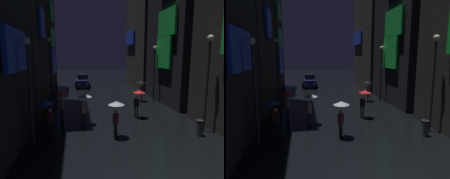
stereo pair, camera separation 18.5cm
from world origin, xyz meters
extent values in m
cube|color=#264CF9|center=(-5.35, 4.35, 4.87)|extent=(0.20, 3.06, 1.91)
cube|color=#264CF9|center=(-5.35, 12.55, 7.25)|extent=(0.20, 2.16, 2.38)
cube|color=#2D2826|center=(-7.50, 21.88, 6.32)|extent=(4.00, 7.76, 12.64)
cube|color=#264CF9|center=(-5.35, 20.25, 4.03)|extent=(0.20, 3.46, 3.12)
cube|color=#26E54C|center=(-5.35, 20.55, 6.66)|extent=(0.20, 3.61, 2.33)
cube|color=#26E54C|center=(-5.35, 20.68, 9.87)|extent=(0.20, 2.88, 2.30)
cube|color=black|center=(7.50, 13.02, 7.11)|extent=(4.00, 8.03, 14.21)
cube|color=#26E54C|center=(5.35, 12.13, 4.91)|extent=(0.20, 2.80, 2.90)
cube|color=#26E54C|center=(5.35, 11.70, 7.48)|extent=(0.20, 3.33, 2.30)
cube|color=#33302D|center=(7.50, 22.16, 10.91)|extent=(4.00, 8.32, 21.83)
cube|color=#264CF9|center=(5.35, 23.86, 7.09)|extent=(0.20, 4.11, 1.82)
cylinder|color=#2D2D38|center=(1.59, 8.49, 0.42)|extent=(0.12, 0.12, 0.85)
cylinder|color=#2D2D38|center=(1.75, 8.40, 0.42)|extent=(0.12, 0.12, 0.85)
cube|color=black|center=(1.67, 8.44, 1.15)|extent=(0.40, 0.36, 0.60)
sphere|color=beige|center=(1.67, 8.44, 1.56)|extent=(0.22, 0.22, 0.22)
cylinder|color=black|center=(1.85, 8.40, 1.20)|extent=(0.09, 0.09, 0.50)
cylinder|color=slate|center=(1.85, 8.40, 1.53)|extent=(0.02, 0.02, 0.77)
cone|color=red|center=(1.85, 8.40, 2.02)|extent=(0.90, 0.90, 0.20)
cylinder|color=black|center=(-3.75, 8.88, 0.42)|extent=(0.12, 0.12, 0.85)
cylinder|color=black|center=(-3.80, 8.71, 0.42)|extent=(0.12, 0.12, 0.85)
cube|color=gray|center=(-3.78, 8.80, 1.15)|extent=(0.30, 0.39, 0.60)
sphere|color=beige|center=(-3.78, 8.80, 1.56)|extent=(0.22, 0.22, 0.22)
cylinder|color=gray|center=(-3.77, 8.61, 1.20)|extent=(0.09, 0.09, 0.50)
cylinder|color=slate|center=(-3.77, 8.61, 1.53)|extent=(0.02, 0.02, 0.77)
cone|color=red|center=(-3.77, 8.61, 2.02)|extent=(0.90, 0.90, 0.20)
cylinder|color=#2D2D38|center=(-2.35, 7.46, 0.42)|extent=(0.12, 0.12, 0.85)
cylinder|color=#2D2D38|center=(-2.20, 7.55, 0.42)|extent=(0.12, 0.12, 0.85)
cube|color=gray|center=(-2.27, 7.51, 1.15)|extent=(0.40, 0.36, 0.60)
sphere|color=beige|center=(-2.27, 7.51, 1.56)|extent=(0.22, 0.22, 0.22)
cylinder|color=gray|center=(-2.14, 7.64, 1.20)|extent=(0.09, 0.09, 0.50)
cylinder|color=slate|center=(-2.14, 7.64, 1.53)|extent=(0.02, 0.02, 0.77)
cone|color=silver|center=(-2.14, 7.64, 2.02)|extent=(0.90, 0.90, 0.20)
cylinder|color=black|center=(-4.13, 5.99, 0.42)|extent=(0.12, 0.12, 0.85)
cylinder|color=black|center=(-4.31, 6.01, 0.42)|extent=(0.12, 0.12, 0.85)
cube|color=#4C1E23|center=(-4.22, 6.00, 1.15)|extent=(0.36, 0.25, 0.60)
sphere|color=beige|center=(-4.22, 6.00, 1.56)|extent=(0.22, 0.22, 0.22)
cylinder|color=#4C1E23|center=(-4.40, 5.97, 1.20)|extent=(0.09, 0.09, 0.50)
cylinder|color=slate|center=(-4.40, 5.97, 1.53)|extent=(0.02, 0.02, 0.77)
cone|color=#263FB2|center=(-4.40, 5.97, 2.02)|extent=(0.90, 0.90, 0.20)
cylinder|color=black|center=(-0.65, 4.91, 0.42)|extent=(0.12, 0.12, 0.85)
cylinder|color=black|center=(-0.54, 5.06, 0.42)|extent=(0.12, 0.12, 0.85)
cube|color=#4C1E23|center=(-0.59, 4.98, 1.15)|extent=(0.38, 0.40, 0.60)
sphere|color=#9E7051|center=(-0.59, 4.98, 1.56)|extent=(0.22, 0.22, 0.22)
cylinder|color=#4C1E23|center=(-0.52, 5.16, 1.20)|extent=(0.09, 0.09, 0.50)
cylinder|color=slate|center=(-0.52, 5.16, 1.53)|extent=(0.02, 0.02, 0.77)
cone|color=silver|center=(-0.52, 5.16, 2.02)|extent=(0.90, 0.90, 0.20)
cylinder|color=#38332D|center=(3.72, 13.29, 0.42)|extent=(0.12, 0.12, 0.85)
cylinder|color=#38332D|center=(3.75, 13.46, 0.42)|extent=(0.12, 0.12, 0.85)
cube|color=#333859|center=(3.74, 13.38, 1.15)|extent=(0.27, 0.37, 0.60)
sphere|color=#9E7051|center=(3.74, 13.38, 1.56)|extent=(0.22, 0.22, 0.22)
cylinder|color=#333859|center=(3.72, 13.56, 1.20)|extent=(0.09, 0.09, 0.50)
cylinder|color=slate|center=(3.72, 13.56, 1.53)|extent=(0.02, 0.02, 0.77)
cone|color=black|center=(3.72, 13.56, 2.02)|extent=(0.90, 0.90, 0.20)
cube|color=navy|center=(-1.76, 23.67, 0.77)|extent=(1.71, 4.11, 0.90)
cube|color=black|center=(-1.76, 23.67, 1.57)|extent=(1.45, 1.85, 0.70)
cylinder|color=black|center=(-0.95, 22.34, 0.32)|extent=(0.64, 0.22, 0.64)
cylinder|color=black|center=(-2.56, 22.33, 0.32)|extent=(0.64, 0.22, 0.64)
cylinder|color=black|center=(-0.96, 25.00, 0.32)|extent=(0.64, 0.22, 0.64)
cylinder|color=black|center=(-2.57, 25.00, 0.32)|extent=(0.64, 0.22, 0.64)
cube|color=white|center=(-1.20, 21.60, 0.77)|extent=(0.20, 0.06, 0.14)
cube|color=white|center=(-2.30, 21.60, 0.77)|extent=(0.20, 0.06, 0.14)
cylinder|color=#2D2D33|center=(-5.00, 14.01, 2.93)|extent=(0.14, 0.14, 5.86)
sphere|color=#F9EFCC|center=(-5.00, 14.01, 6.04)|extent=(0.36, 0.36, 0.36)
cylinder|color=#2D2D33|center=(5.00, 5.14, 2.73)|extent=(0.14, 0.14, 5.46)
sphere|color=#F9EFCC|center=(5.00, 5.14, 5.64)|extent=(0.36, 0.36, 0.36)
cylinder|color=#2D2D33|center=(-5.00, 5.01, 2.58)|extent=(0.14, 0.14, 5.15)
sphere|color=#F9EFCC|center=(-5.00, 5.01, 5.33)|extent=(0.36, 0.36, 0.36)
cylinder|color=#2D2D33|center=(5.00, 13.35, 2.59)|extent=(0.14, 0.14, 5.18)
sphere|color=#F9EFCC|center=(5.00, 13.35, 5.36)|extent=(0.36, 0.36, 0.36)
cylinder|color=#3F3F47|center=(4.30, 4.57, 0.42)|extent=(0.44, 0.44, 0.85)
cylinder|color=black|center=(4.30, 4.57, 0.89)|extent=(0.46, 0.46, 0.08)
camera|label=1|loc=(-2.70, -5.44, 4.66)|focal=32.00mm
camera|label=2|loc=(-2.52, -5.47, 4.66)|focal=32.00mm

